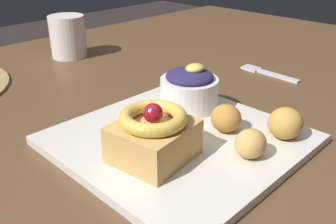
% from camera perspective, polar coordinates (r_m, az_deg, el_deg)
% --- Properties ---
extents(dining_table, '(1.59, 1.01, 0.73)m').
position_cam_1_polar(dining_table, '(0.66, -3.23, -4.81)').
color(dining_table, brown).
rests_on(dining_table, ground_plane).
extents(front_plate, '(0.29, 0.29, 0.01)m').
position_cam_1_polar(front_plate, '(0.50, 1.65, -4.23)').
color(front_plate, silver).
rests_on(front_plate, dining_table).
extents(cake_slice, '(0.10, 0.09, 0.07)m').
position_cam_1_polar(cake_slice, '(0.43, -2.23, -3.52)').
color(cake_slice, tan).
rests_on(cake_slice, front_plate).
extents(berry_ramekin, '(0.09, 0.09, 0.07)m').
position_cam_1_polar(berry_ramekin, '(0.57, 3.27, 3.55)').
color(berry_ramekin, white).
rests_on(berry_ramekin, front_plate).
extents(fritter_front, '(0.04, 0.04, 0.04)m').
position_cam_1_polar(fritter_front, '(0.45, 12.47, -4.72)').
color(fritter_front, tan).
rests_on(fritter_front, front_plate).
extents(fritter_middle, '(0.04, 0.04, 0.04)m').
position_cam_1_polar(fritter_middle, '(0.50, 8.83, -0.93)').
color(fritter_middle, '#BC7F38').
rests_on(fritter_middle, front_plate).
extents(fritter_back, '(0.05, 0.04, 0.04)m').
position_cam_1_polar(fritter_back, '(0.51, 17.45, -1.63)').
color(fritter_back, gold).
rests_on(fritter_back, front_plate).
extents(fork, '(0.03, 0.13, 0.00)m').
position_cam_1_polar(fork, '(0.78, 14.64, 5.86)').
color(fork, silver).
rests_on(fork, dining_table).
extents(coffee_mug, '(0.08, 0.08, 0.09)m').
position_cam_1_polar(coffee_mug, '(0.88, -15.02, 11.07)').
color(coffee_mug, silver).
rests_on(coffee_mug, dining_table).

